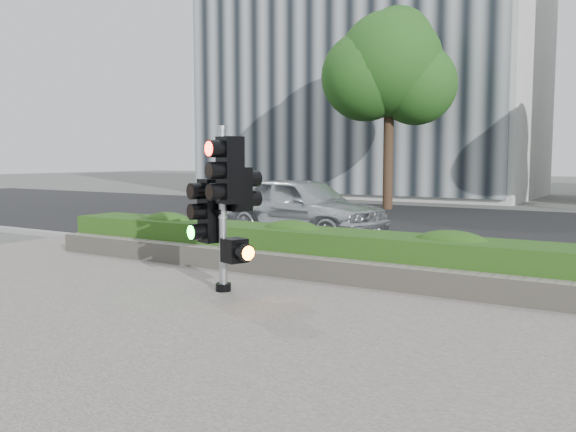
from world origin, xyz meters
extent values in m
plane|color=#51514C|center=(0.00, 0.00, 0.00)|extent=(120.00, 120.00, 0.00)
cube|color=#9E9389|center=(0.00, -2.50, 0.01)|extent=(16.00, 11.00, 0.03)
cube|color=black|center=(0.00, 10.00, 0.01)|extent=(60.00, 13.00, 0.02)
cube|color=gray|center=(0.00, 3.15, 0.06)|extent=(60.00, 0.25, 0.12)
cube|color=gray|center=(0.00, 1.90, 0.20)|extent=(12.00, 0.32, 0.34)
cube|color=#3C7624|center=(0.00, 2.55, 0.37)|extent=(12.00, 1.00, 0.68)
cube|color=#B7B7B2|center=(-9.00, 23.00, 7.50)|extent=(16.00, 9.00, 15.00)
cylinder|color=black|center=(-4.50, 14.50, 2.02)|extent=(0.36, 0.36, 4.03)
sphere|color=#204714|center=(-4.50, 14.50, 5.18)|extent=(3.74, 3.74, 3.74)
sphere|color=#204714|center=(-3.64, 14.86, 4.46)|extent=(2.88, 2.88, 2.88)
sphere|color=#204714|center=(-5.22, 14.07, 4.75)|extent=(3.17, 3.17, 3.17)
sphere|color=#204714|center=(-4.50, 15.22, 6.05)|extent=(2.59, 2.59, 2.59)
cylinder|color=black|center=(-1.08, 0.53, 0.08)|extent=(0.22, 0.22, 0.11)
cylinder|color=gray|center=(-1.08, 0.53, 1.15)|extent=(0.11, 0.11, 2.23)
cylinder|color=gray|center=(-1.08, 0.53, 2.29)|extent=(0.14, 0.14, 0.05)
cube|color=#FF1107|center=(-0.86, 0.42, 1.72)|extent=(0.36, 0.36, 0.89)
cube|color=#14E51E|center=(-1.33, 0.58, 1.14)|extent=(0.36, 0.36, 0.89)
cube|color=black|center=(-0.97, 0.76, 1.45)|extent=(0.36, 0.36, 0.61)
cube|color=orange|center=(-0.85, 0.48, 0.63)|extent=(0.36, 0.36, 0.33)
imported|color=silver|center=(-3.17, 6.22, 0.74)|extent=(4.43, 2.40, 1.43)
camera|label=1|loc=(4.12, -6.08, 1.89)|focal=38.00mm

